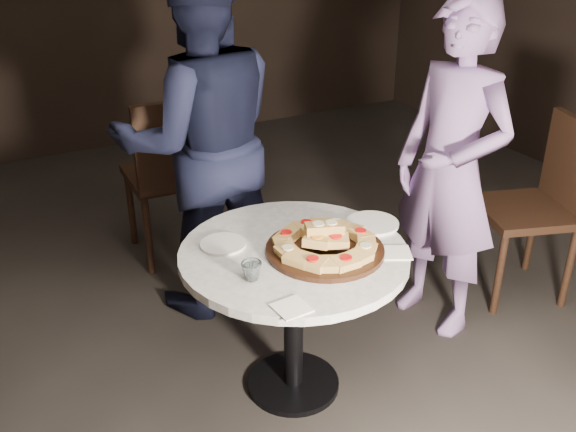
{
  "coord_description": "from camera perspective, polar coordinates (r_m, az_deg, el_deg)",
  "views": [
    {
      "loc": [
        -1.15,
        -1.92,
        1.94
      ],
      "look_at": [
        -0.09,
        0.08,
        0.82
      ],
      "focal_mm": 40.0,
      "sensor_mm": 36.0,
      "label": 1
    }
  ],
  "objects": [
    {
      "name": "napkin_near",
      "position": [
        2.21,
        0.3,
        -8.16
      ],
      "size": [
        0.12,
        0.12,
        0.01
      ],
      "primitive_type": "cube",
      "rotation": [
        0.0,
        0.0,
        0.08
      ],
      "color": "white",
      "rests_on": "table"
    },
    {
      "name": "serving_board",
      "position": [
        2.54,
        3.29,
        -3.02
      ],
      "size": [
        0.62,
        0.62,
        0.02
      ],
      "primitive_type": "cylinder",
      "rotation": [
        0.0,
        0.0,
        -0.43
      ],
      "color": "black",
      "rests_on": "table"
    },
    {
      "name": "floor",
      "position": [
        2.97,
        2.39,
        -14.59
      ],
      "size": [
        7.0,
        7.0,
        0.0
      ],
      "primitive_type": "plane",
      "color": "black",
      "rests_on": "ground"
    },
    {
      "name": "diner_teal",
      "position": [
        3.07,
        14.26,
        3.84
      ],
      "size": [
        0.5,
        0.65,
        1.62
      ],
      "primitive_type": "imported",
      "rotation": [
        0.0,
        0.0,
        -1.37
      ],
      "color": "#7E659D",
      "rests_on": "ground"
    },
    {
      "name": "plate_left",
      "position": [
        2.6,
        -5.79,
        -2.5
      ],
      "size": [
        0.22,
        0.22,
        0.01
      ],
      "primitive_type": "cylinder",
      "rotation": [
        0.0,
        0.0,
        -0.18
      ],
      "color": "white",
      "rests_on": "table"
    },
    {
      "name": "chair_far",
      "position": [
        3.68,
        -10.2,
        4.17
      ],
      "size": [
        0.48,
        0.5,
        1.0
      ],
      "rotation": [
        0.0,
        0.0,
        3.11
      ],
      "color": "black",
      "rests_on": "ground"
    },
    {
      "name": "focaccia_pile",
      "position": [
        2.52,
        3.31,
        -2.2
      ],
      "size": [
        0.42,
        0.41,
        0.11
      ],
      "rotation": [
        0.0,
        0.0,
        -0.04
      ],
      "color": "tan",
      "rests_on": "serving_board"
    },
    {
      "name": "plate_right",
      "position": [
        2.77,
        7.51,
        -0.65
      ],
      "size": [
        0.26,
        0.26,
        0.01
      ],
      "primitive_type": "cylinder",
      "rotation": [
        0.0,
        0.0,
        -0.19
      ],
      "color": "white",
      "rests_on": "table"
    },
    {
      "name": "table",
      "position": [
        2.62,
        0.51,
        -5.5
      ],
      "size": [
        1.07,
        1.07,
        0.69
      ],
      "rotation": [
        0.0,
        0.0,
        0.17
      ],
      "color": "black",
      "rests_on": "ground"
    },
    {
      "name": "diner_navy",
      "position": [
        3.14,
        -7.71,
        6.54
      ],
      "size": [
        0.96,
        0.81,
        1.78
      ],
      "primitive_type": "imported",
      "rotation": [
        0.0,
        0.0,
        2.98
      ],
      "color": "black",
      "rests_on": "ground"
    },
    {
      "name": "chair_right",
      "position": [
        3.58,
        21.81,
        1.59
      ],
      "size": [
        0.59,
        0.57,
        0.96
      ],
      "rotation": [
        0.0,
        0.0,
        -1.89
      ],
      "color": "black",
      "rests_on": "ground"
    },
    {
      "name": "water_glass",
      "position": [
        2.35,
        -3.25,
        -4.9
      ],
      "size": [
        0.1,
        0.1,
        0.07
      ],
      "primitive_type": "imported",
      "rotation": [
        0.0,
        0.0,
        -0.34
      ],
      "color": "silver",
      "rests_on": "table"
    },
    {
      "name": "napkin_far",
      "position": [
        2.56,
        9.62,
        -3.24
      ],
      "size": [
        0.15,
        0.15,
        0.01
      ],
      "primitive_type": "cube",
      "rotation": [
        0.0,
        0.0,
        -0.47
      ],
      "color": "white",
      "rests_on": "table"
    }
  ]
}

